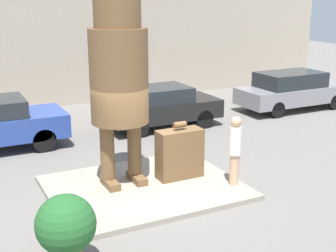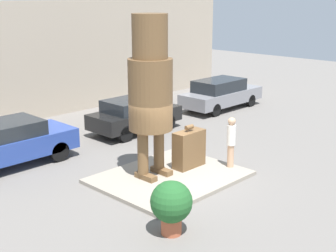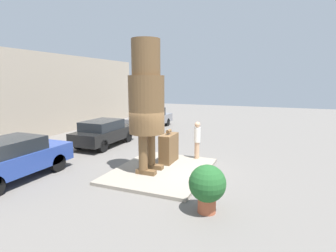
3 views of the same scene
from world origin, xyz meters
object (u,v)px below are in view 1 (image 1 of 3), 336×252
object	(u,v)px
statue_figure	(119,62)
giant_suitcase	(180,153)
tourist	(235,148)
parked_car_grey	(293,90)
planter_pot	(66,227)
parked_car_black	(161,106)

from	to	relation	value
statue_figure	giant_suitcase	xyz separation A→B (m)	(1.43, -0.34, -2.33)
tourist	parked_car_grey	distance (m)	8.84
tourist	planter_pot	size ratio (longest dim) A/B	1.24
tourist	parked_car_grey	size ratio (longest dim) A/B	0.36
giant_suitcase	parked_car_black	size ratio (longest dim) A/B	0.36
statue_figure	planter_pot	world-z (taller)	statue_figure
parked_car_black	planter_pot	xyz separation A→B (m)	(-5.33, -7.30, 0.01)
parked_car_black	parked_car_grey	xyz separation A→B (m)	(5.96, -0.02, 0.03)
tourist	giant_suitcase	bearing A→B (deg)	133.59
parked_car_black	parked_car_grey	size ratio (longest dim) A/B	0.84
giant_suitcase	parked_car_black	bearing A→B (deg)	69.44
statue_figure	giant_suitcase	world-z (taller)	statue_figure
tourist	parked_car_grey	xyz separation A→B (m)	(6.76, 5.69, -0.25)
tourist	parked_car_black	bearing A→B (deg)	82.01
tourist	parked_car_grey	bearing A→B (deg)	40.08
statue_figure	parked_car_grey	size ratio (longest dim) A/B	1.06
giant_suitcase	parked_car_black	distance (m)	5.02
statue_figure	parked_car_black	size ratio (longest dim) A/B	1.25
statue_figure	giant_suitcase	bearing A→B (deg)	-13.31
giant_suitcase	tourist	distance (m)	1.43
statue_figure	tourist	size ratio (longest dim) A/B	2.95
statue_figure	tourist	world-z (taller)	statue_figure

